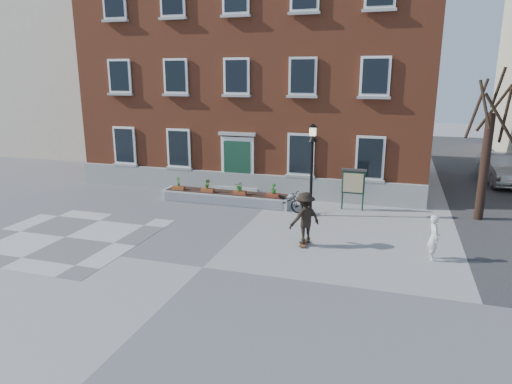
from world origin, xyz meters
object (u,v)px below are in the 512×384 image
(bystander, at_px, (434,238))
(lamp_post, at_px, (312,157))
(bicycle, at_px, (285,201))
(skateboarder, at_px, (305,218))
(parked_car, at_px, (502,169))
(notice_board, at_px, (353,182))

(bystander, xyz_separation_m, lamp_post, (-4.70, 3.62, 1.78))
(lamp_post, bearing_deg, bicycle, 165.76)
(bicycle, height_order, skateboarder, skateboarder)
(parked_car, relative_size, lamp_post, 1.26)
(bicycle, bearing_deg, parked_car, -33.39)
(bystander, relative_size, notice_board, 0.81)
(bicycle, xyz_separation_m, skateboarder, (1.63, -3.84, 0.53))
(bystander, height_order, skateboarder, skateboarder)
(parked_car, height_order, lamp_post, lamp_post)
(lamp_post, relative_size, notice_board, 2.10)
(notice_board, bearing_deg, bicycle, -159.28)
(bicycle, bearing_deg, bystander, -107.99)
(parked_car, xyz_separation_m, bystander, (-4.32, -12.76, -0.06))
(skateboarder, bearing_deg, notice_board, 76.56)
(parked_car, relative_size, notice_board, 2.66)
(bicycle, xyz_separation_m, lamp_post, (1.18, -0.30, 2.07))
(bicycle, height_order, bystander, bystander)
(bicycle, height_order, lamp_post, lamp_post)
(bystander, bearing_deg, bicycle, 45.09)
(bystander, bearing_deg, lamp_post, 41.18)
(bicycle, bearing_deg, skateboarder, -141.33)
(parked_car, bearing_deg, lamp_post, -138.68)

